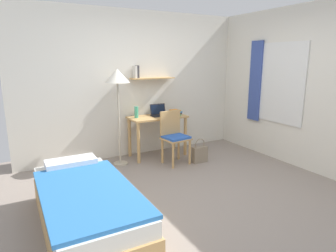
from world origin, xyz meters
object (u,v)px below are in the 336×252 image
(book_stack, at_px, (175,112))
(desk, at_px, (157,124))
(bed, at_px, (86,207))
(laptop, at_px, (159,113))
(handbag, at_px, (200,154))
(water_bottle, at_px, (136,112))
(desk_chair, at_px, (174,135))
(standing_lamp, at_px, (117,81))

(book_stack, bearing_deg, desk, 173.51)
(bed, bearing_deg, desk, 45.84)
(laptop, xyz_separation_m, handbag, (0.42, -0.72, -0.65))
(bed, height_order, water_bottle, water_bottle)
(desk_chair, xyz_separation_m, standing_lamp, (-0.84, 0.37, 0.91))
(desk, relative_size, water_bottle, 5.17)
(bed, xyz_separation_m, water_bottle, (1.34, 1.83, 0.61))
(desk_chair, height_order, book_stack, desk_chair)
(standing_lamp, xyz_separation_m, laptop, (0.82, 0.15, -0.61))
(laptop, bearing_deg, desk_chair, -87.54)
(desk_chair, bearing_deg, book_stack, 58.37)
(bed, height_order, book_stack, book_stack)
(bed, height_order, laptop, laptop)
(desk, distance_m, desk_chair, 0.50)
(desk_chair, bearing_deg, laptop, 92.46)
(desk, xyz_separation_m, desk_chair, (0.07, -0.48, -0.10))
(water_bottle, distance_m, book_stack, 0.74)
(standing_lamp, distance_m, water_bottle, 0.70)
(laptop, distance_m, water_bottle, 0.44)
(bed, xyz_separation_m, book_stack, (2.08, 1.74, 0.55))
(standing_lamp, xyz_separation_m, handbag, (1.24, -0.57, -1.26))
(bed, bearing_deg, handbag, 26.62)
(standing_lamp, xyz_separation_m, water_bottle, (0.38, 0.16, -0.57))
(bed, bearing_deg, standing_lamp, 60.06)
(bed, distance_m, water_bottle, 2.35)
(water_bottle, relative_size, handbag, 0.47)
(standing_lamp, height_order, water_bottle, standing_lamp)
(standing_lamp, distance_m, book_stack, 1.28)
(desk, height_order, desk_chair, desk_chair)
(water_bottle, bearing_deg, desk, -6.60)
(laptop, relative_size, book_stack, 1.30)
(water_bottle, xyz_separation_m, book_stack, (0.74, -0.08, -0.05))
(water_bottle, bearing_deg, desk_chair, -48.51)
(bed, height_order, handbag, bed)
(laptop, distance_m, book_stack, 0.31)
(water_bottle, height_order, handbag, water_bottle)
(desk, xyz_separation_m, handbag, (0.48, -0.68, -0.45))
(water_bottle, bearing_deg, bed, -126.28)
(laptop, bearing_deg, bed, -134.35)
(book_stack, bearing_deg, water_bottle, 173.46)
(book_stack, height_order, handbag, book_stack)
(standing_lamp, height_order, handbag, standing_lamp)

